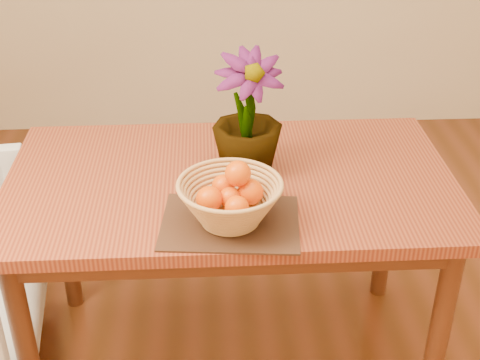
{
  "coord_description": "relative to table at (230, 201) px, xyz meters",
  "views": [
    {
      "loc": [
        -0.07,
        -1.5,
        1.79
      ],
      "look_at": [
        0.02,
        0.06,
        0.88
      ],
      "focal_mm": 50.0,
      "sensor_mm": 36.0,
      "label": 1
    }
  ],
  "objects": [
    {
      "name": "table",
      "position": [
        0.0,
        0.0,
        0.0
      ],
      "size": [
        1.4,
        0.8,
        0.75
      ],
      "color": "brown",
      "rests_on": "floor"
    },
    {
      "name": "placemat",
      "position": [
        -0.01,
        -0.26,
        0.09
      ],
      "size": [
        0.41,
        0.32,
        0.01
      ],
      "primitive_type": "cube",
      "rotation": [
        0.0,
        0.0,
        -0.1
      ],
      "color": "#3A2015",
      "rests_on": "table"
    },
    {
      "name": "wicker_basket",
      "position": [
        -0.01,
        -0.26,
        0.15
      ],
      "size": [
        0.29,
        0.29,
        0.12
      ],
      "color": "tan",
      "rests_on": "placemat"
    },
    {
      "name": "orange_pile",
      "position": [
        -0.01,
        -0.25,
        0.19
      ],
      "size": [
        0.19,
        0.18,
        0.13
      ],
      "rotation": [
        0.0,
        0.0,
        -0.34
      ],
      "color": "#D14103",
      "rests_on": "wicker_basket"
    },
    {
      "name": "potted_plant",
      "position": [
        0.06,
        0.04,
        0.28
      ],
      "size": [
        0.25,
        0.25,
        0.39
      ],
      "primitive_type": "imported",
      "rotation": [
        0.0,
        0.0,
        0.16
      ],
      "color": "#164E16",
      "rests_on": "table"
    }
  ]
}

